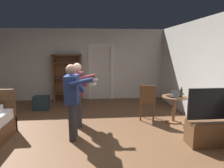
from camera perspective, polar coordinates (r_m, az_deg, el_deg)
ground_plane at (r=4.49m, az=-11.40°, el=-15.31°), size 7.41×7.41×0.00m
wall_back at (r=7.50m, az=-8.92°, el=5.64°), size 6.53×0.12×2.68m
wall_right at (r=4.88m, az=28.58°, el=2.14°), size 0.12×6.98×2.68m
doorway_frame at (r=7.42m, az=-3.32°, el=4.78°), size 0.93×0.08×2.13m
bookshelf at (r=7.37m, az=-12.98°, el=2.36°), size 1.04×0.32×1.74m
tv_flatscreen at (r=4.48m, az=27.41°, el=-11.44°), size 1.09×0.40×1.18m
side_table at (r=5.39m, az=17.87°, el=-5.86°), size 0.65×0.65×0.70m
laptop at (r=5.28m, az=18.06°, el=-3.07°), size 0.41×0.42×0.17m
bottle_on_table at (r=5.30m, az=19.80°, el=-2.48°), size 0.06×0.06×0.27m
wooden_chair at (r=5.33m, az=10.46°, el=-4.91°), size 0.53×0.53×0.99m
person_blue_shirt at (r=4.15m, az=-11.57°, el=-3.70°), size 0.65×0.60×1.62m
person_striped_shirt at (r=4.86m, az=-9.94°, el=-1.81°), size 0.63×0.60×1.59m
suitcase_dark at (r=6.63m, az=-20.14°, el=-5.28°), size 0.48×0.35×0.44m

